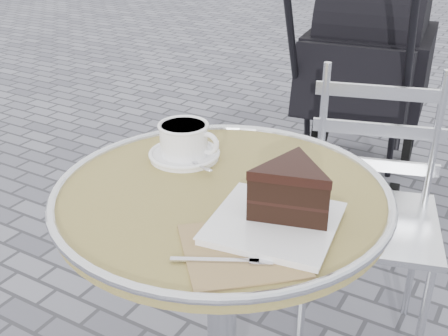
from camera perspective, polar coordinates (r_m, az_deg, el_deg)
The scene contains 5 objects.
cafe_table at distance 1.27m, azimuth -0.23°, elevation -8.82°, with size 0.72×0.72×0.74m.
cappuccino_set at distance 1.32m, azimuth -4.01°, elevation 2.55°, with size 0.18×0.16×0.08m.
cake_plate_set at distance 1.05m, azimuth 6.34°, elevation -3.10°, with size 0.29×0.38×0.12m.
bistro_chair at distance 1.71m, azimuth 14.90°, elevation -1.26°, with size 0.48×0.48×0.86m.
baby_stroller at distance 2.71m, azimuth 13.98°, elevation 8.76°, with size 0.64×1.15×1.14m.
Camera 1 is at (0.53, -0.89, 1.30)m, focal length 45.00 mm.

